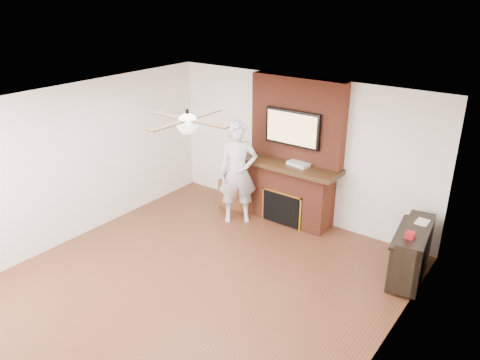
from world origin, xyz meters
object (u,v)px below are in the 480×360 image
Objects in this scene: fireplace at (292,166)px; person at (238,173)px; piano at (413,251)px; side_table at (238,190)px.

person is at bearing -139.93° from fireplace.
person is 3.06m from piano.
fireplace is 3.92× the size of side_table.
person is 2.82× the size of side_table.
person is at bearing 173.03° from piano.
side_table is 3.45m from piano.
person is (-0.71, -0.60, -0.10)m from fireplace.
piano is (2.31, -0.55, -0.58)m from fireplace.
side_table is at bearing 86.23° from person.
side_table is at bearing 164.07° from piano.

